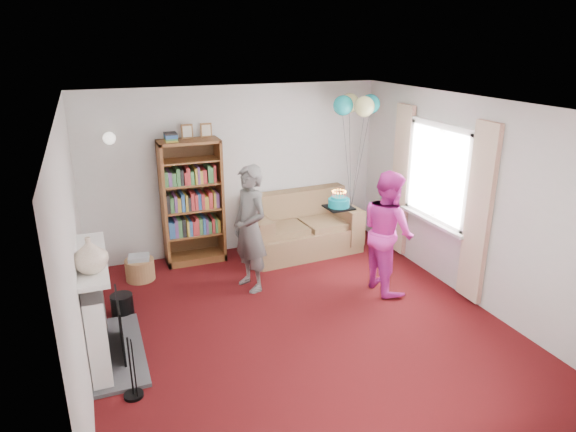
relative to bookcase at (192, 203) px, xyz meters
name	(u,v)px	position (x,y,z in m)	size (l,w,h in m)	color
ground	(300,326)	(0.73, -2.30, -0.89)	(5.00, 5.00, 0.00)	#350807
wall_back	(236,170)	(0.73, 0.21, 0.36)	(4.50, 0.02, 2.50)	silver
wall_left	(74,255)	(-1.53, -2.30, 0.36)	(0.02, 5.00, 2.50)	silver
wall_right	(471,201)	(2.99, -2.30, 0.36)	(0.02, 5.00, 2.50)	silver
ceiling	(301,105)	(0.73, -2.30, 1.62)	(4.50, 5.00, 0.01)	white
fireplace	(102,312)	(-1.36, -2.11, -0.38)	(0.55, 1.80, 1.12)	#3F3F42
window_bay	(436,192)	(2.94, -1.70, 0.32)	(0.14, 2.02, 2.20)	white
wall_sconce	(109,138)	(-1.02, 0.06, 0.99)	(0.16, 0.23, 0.16)	gold
bookcase	(192,203)	(0.00, 0.00, 0.00)	(0.85, 0.42, 2.01)	#472B14
sofa	(300,229)	(1.60, -0.23, -0.55)	(1.69, 0.89, 0.89)	olive
wicker_basket	(140,269)	(-0.83, -0.40, -0.73)	(0.39, 0.39, 0.35)	#987247
person_striped	(250,229)	(0.51, -1.18, -0.06)	(0.60, 0.40, 1.66)	black
person_magenta	(388,231)	(2.14, -1.82, -0.09)	(0.77, 0.60, 1.59)	#D1299D
birthday_cake	(339,203)	(1.53, -1.63, 0.30)	(0.32, 0.32, 0.22)	black
balloons	(357,105)	(2.38, -0.44, 1.33)	(0.73, 0.73, 1.70)	#3F3F3F
mantel_vase	(90,255)	(-1.39, -2.45, 0.40)	(0.31, 0.31, 0.33)	beige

